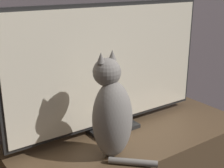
% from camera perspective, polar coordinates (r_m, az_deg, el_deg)
% --- Properties ---
extents(tv, '(1.13, 0.16, 0.65)m').
position_cam_1_polar(tv, '(1.55, -0.14, 2.87)').
color(tv, black).
rests_on(tv, tv_stand).
extents(cat, '(0.22, 0.30, 0.47)m').
position_cam_1_polar(cat, '(1.35, -0.16, -5.44)').
color(cat, gray).
rests_on(cat, tv_stand).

